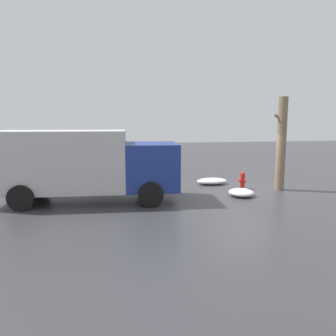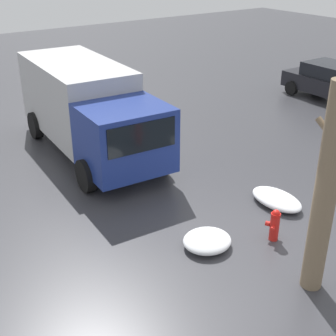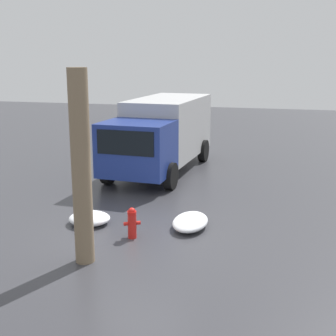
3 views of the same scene
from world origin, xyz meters
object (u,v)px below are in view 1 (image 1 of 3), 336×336
parked_car (108,153)px  fire_hydrant (242,180)px  tree_trunk (281,144)px  delivery_truck (85,163)px

parked_car → fire_hydrant: bearing=32.2°
tree_trunk → parked_car: bearing=-53.9°
fire_hydrant → delivery_truck: (6.84, 1.12, 1.09)m
tree_trunk → parked_car: (7.53, -10.31, -1.29)m
fire_hydrant → parked_car: size_ratio=0.19×
fire_hydrant → tree_trunk: 2.31m
delivery_truck → parked_car: delivery_truck is taller
fire_hydrant → delivery_truck: 7.02m
tree_trunk → delivery_truck: (8.35, 0.58, -0.56)m
tree_trunk → parked_car: 12.83m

